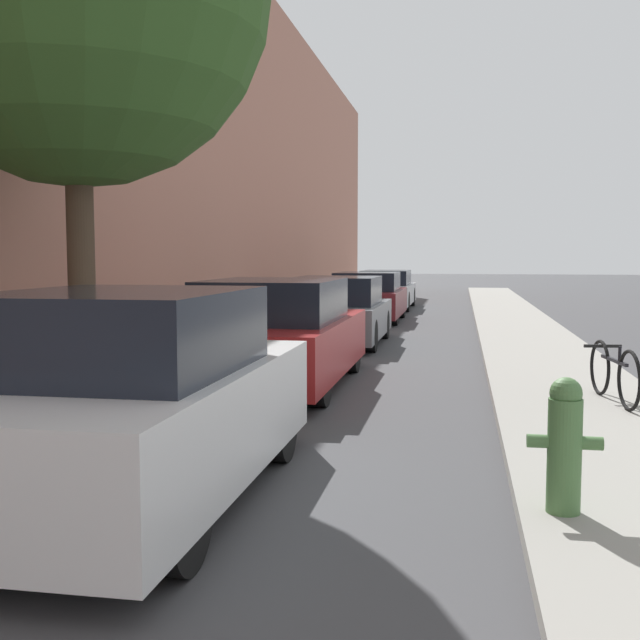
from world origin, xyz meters
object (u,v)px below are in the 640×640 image
object	(u,v)px
parked_car_silver	(387,290)
bicycle	(614,373)
parked_car_white	(130,402)
parked_car_red	(276,335)
fire_hydrant	(565,443)
parked_car_maroon	(368,298)
parked_car_grey	(338,313)

from	to	relation	value
parked_car_silver	bicycle	xyz separation A→B (m)	(4.19, -16.75, -0.16)
parked_car_white	parked_car_red	world-z (taller)	parked_car_white
fire_hydrant	bicycle	world-z (taller)	fire_hydrant
parked_car_white	parked_car_silver	size ratio (longest dim) A/B	0.84
parked_car_maroon	fire_hydrant	xyz separation A→B (m)	(3.17, -15.79, -0.06)
parked_car_white	parked_car_red	xyz separation A→B (m)	(-0.11, 5.03, -0.03)
parked_car_grey	parked_car_silver	xyz separation A→B (m)	(-0.01, 10.58, -0.02)
parked_car_maroon	parked_car_red	bearing A→B (deg)	-89.94
parked_car_red	fire_hydrant	xyz separation A→B (m)	(3.16, -5.10, -0.12)
parked_car_white	parked_car_maroon	distance (m)	15.72
parked_car_maroon	fire_hydrant	world-z (taller)	parked_car_maroon
parked_car_grey	bicycle	bearing A→B (deg)	-55.89
parked_car_grey	fire_hydrant	world-z (taller)	parked_car_grey
parked_car_silver	parked_car_red	bearing A→B (deg)	-90.10
parked_car_white	parked_car_maroon	world-z (taller)	parked_car_white
parked_car_red	bicycle	bearing A→B (deg)	-14.14
parked_car_red	parked_car_grey	world-z (taller)	parked_car_red
parked_car_maroon	bicycle	xyz separation A→B (m)	(4.23, -11.75, -0.18)
fire_hydrant	bicycle	bearing A→B (deg)	75.38
parked_car_red	parked_car_maroon	size ratio (longest dim) A/B	1.10
bicycle	parked_car_white	bearing A→B (deg)	-144.16
parked_car_red	parked_car_white	bearing A→B (deg)	-88.72
parked_car_silver	fire_hydrant	distance (m)	21.02
parked_car_red	parked_car_grey	distance (m)	5.10
parked_car_maroon	fire_hydrant	distance (m)	16.10
parked_car_red	parked_car_maroon	bearing A→B (deg)	90.06
parked_car_red	bicycle	distance (m)	4.35
parked_car_red	fire_hydrant	distance (m)	6.00
fire_hydrant	bicycle	distance (m)	4.17
parked_car_red	bicycle	size ratio (longest dim) A/B	2.72
parked_car_grey	parked_car_maroon	bearing A→B (deg)	90.52
parked_car_maroon	parked_car_silver	distance (m)	5.00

